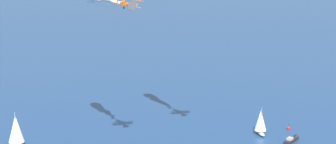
{
  "coord_description": "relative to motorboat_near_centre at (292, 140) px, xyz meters",
  "views": [
    {
      "loc": [
        0.37,
        144.81,
        58.65
      ],
      "look_at": [
        0.03,
        -0.05,
        26.37
      ],
      "focal_mm": 62.39,
      "sensor_mm": 36.0,
      "label": 1
    }
  ],
  "objects": [
    {
      "name": "sailboat_trailing",
      "position": [
        81.78,
        4.3,
        4.37
      ],
      "size": [
        5.35,
        8.64,
        10.78
      ],
      "color": "#33704C",
      "rests_on": "ground_plane"
    },
    {
      "name": "motorboat_near_centre",
      "position": [
        0.0,
        0.0,
        0.0
      ],
      "size": [
        5.67,
        6.82,
        2.06
      ],
      "color": "black",
      "rests_on": "ground_plane"
    },
    {
      "name": "biplane_wingman",
      "position": [
        47.13,
        26.96,
        43.77
      ],
      "size": [
        7.21,
        7.11,
        3.68
      ],
      "color": "orange"
    },
    {
      "name": "sailboat_mid_cluster",
      "position": [
        8.42,
        -7.11,
        3.42
      ],
      "size": [
        4.15,
        6.94,
        8.72
      ],
      "color": "#9E9993",
      "rests_on": "ground_plane"
    },
    {
      "name": "marker_buoy",
      "position": [
        -1.42,
        -11.81,
        -0.17
      ],
      "size": [
        1.1,
        1.1,
        2.1
      ],
      "color": "red",
      "rests_on": "ground_plane"
    }
  ]
}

